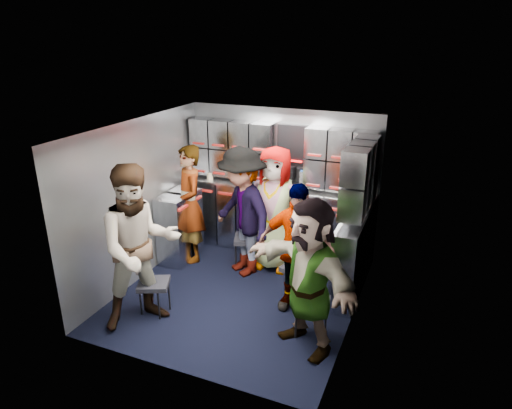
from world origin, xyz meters
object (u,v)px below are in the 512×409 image
at_px(attendant_arc_a, 140,247).
at_px(attendant_standing, 189,204).
at_px(attendant_arc_c, 275,209).
at_px(attendant_arc_e, 309,276).
at_px(jump_seat_near_left, 154,285).
at_px(jump_seat_mid_left, 248,240).
at_px(attendant_arc_b, 242,212).
at_px(jump_seat_mid_right, 300,270).
at_px(attendant_arc_d, 296,248).
at_px(jump_seat_center, 279,238).
at_px(jump_seat_near_right, 312,305).

bearing_deg(attendant_arc_a, attendant_standing, 51.26).
height_order(attendant_arc_a, attendant_arc_c, attendant_arc_a).
bearing_deg(attendant_arc_e, jump_seat_near_left, -144.84).
height_order(jump_seat_mid_left, attendant_arc_a, attendant_arc_a).
height_order(attendant_standing, attendant_arc_b, attendant_arc_b).
xyz_separation_m(jump_seat_mid_right, attendant_arc_c, (-0.58, 0.67, 0.46)).
bearing_deg(attendant_standing, attendant_arc_e, 13.53).
xyz_separation_m(jump_seat_mid_right, attendant_arc_a, (-1.46, -1.10, 0.53)).
bearing_deg(jump_seat_mid_right, attendant_arc_c, 130.77).
height_order(jump_seat_mid_left, attendant_arc_d, attendant_arc_d).
relative_size(jump_seat_center, attendant_arc_a, 0.22).
bearing_deg(jump_seat_near_right, attendant_arc_e, -90.00).
relative_size(jump_seat_mid_right, attendant_arc_d, 0.30).
xyz_separation_m(jump_seat_center, jump_seat_mid_right, (0.58, -0.85, 0.04)).
height_order(jump_seat_mid_right, attendant_arc_e, attendant_arc_e).
xyz_separation_m(jump_seat_mid_left, attendant_arc_c, (0.34, 0.13, 0.47)).
bearing_deg(attendant_arc_b, jump_seat_mid_left, 124.55).
relative_size(jump_seat_mid_left, jump_seat_center, 1.16).
bearing_deg(jump_seat_mid_left, attendant_arc_e, -47.34).
relative_size(jump_seat_mid_right, attendant_arc_a, 0.25).
xyz_separation_m(jump_seat_near_left, attendant_standing, (-0.30, 1.36, 0.48)).
xyz_separation_m(jump_seat_center, attendant_arc_e, (0.92, -1.68, 0.47)).
xyz_separation_m(jump_seat_near_left, attendant_arc_a, (0.00, -0.18, 0.57)).
bearing_deg(jump_seat_near_left, attendant_arc_d, 26.89).
bearing_deg(attendant_arc_b, attendant_arc_d, 4.10).
bearing_deg(jump_seat_center, attendant_arc_a, -114.31).
bearing_deg(attendant_arc_a, attendant_arc_c, 13.91).
distance_m(jump_seat_mid_right, attendant_arc_d, 0.42).
bearing_deg(attendant_arc_b, attendant_arc_a, -76.01).
xyz_separation_m(jump_seat_near_left, jump_seat_center, (0.88, 1.78, -0.01)).
relative_size(jump_seat_near_left, jump_seat_mid_left, 0.94).
bearing_deg(jump_seat_near_left, jump_seat_near_right, 8.81).
bearing_deg(attendant_arc_d, jump_seat_mid_left, 143.62).
relative_size(jump_seat_near_left, attendant_arc_b, 0.25).
bearing_deg(jump_seat_near_right, attendant_standing, 152.77).
bearing_deg(attendant_arc_a, jump_seat_mid_right, -12.67).
bearing_deg(jump_seat_center, jump_seat_near_left, -116.45).
bearing_deg(jump_seat_mid_left, attendant_arc_c, 21.91).
relative_size(jump_seat_near_right, attendant_standing, 0.26).
xyz_separation_m(jump_seat_mid_left, jump_seat_center, (0.34, 0.31, -0.04)).
distance_m(jump_seat_center, attendant_arc_c, 0.54).
height_order(attendant_standing, attendant_arc_c, attendant_arc_c).
xyz_separation_m(jump_seat_mid_left, attendant_arc_e, (1.26, -1.36, 0.43)).
relative_size(attendant_arc_b, attendant_arc_c, 1.02).
distance_m(jump_seat_near_left, attendant_arc_c, 1.89).
xyz_separation_m(jump_seat_center, attendant_arc_b, (-0.34, -0.49, 0.52)).
bearing_deg(attendant_arc_d, jump_seat_center, 121.07).
bearing_deg(attendant_arc_d, attendant_arc_a, -146.05).
bearing_deg(jump_seat_mid_left, jump_seat_near_left, -110.56).
height_order(attendant_arc_a, attendant_arc_d, attendant_arc_a).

